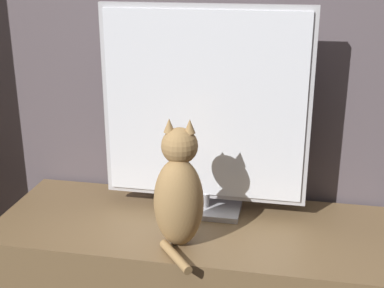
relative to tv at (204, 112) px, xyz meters
The scene contains 3 objects.
tv_stand 0.66m from the tv, 103.35° to the right, with size 1.39×0.54×0.54m.
tv is the anchor object (origin of this frame).
cat 0.32m from the tv, 98.75° to the right, with size 0.17×0.28×0.42m.
Camera 1 is at (0.33, -0.76, 1.44)m, focal length 50.00 mm.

